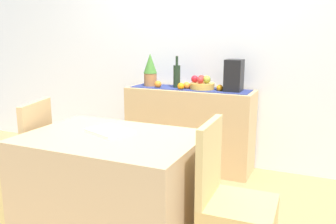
{
  "coord_description": "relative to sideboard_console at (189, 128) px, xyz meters",
  "views": [
    {
      "loc": [
        1.22,
        -2.43,
        1.37
      ],
      "look_at": [
        -0.01,
        0.34,
        0.71
      ],
      "focal_mm": 37.84,
      "sensor_mm": 36.0,
      "label": 1
    }
  ],
  "objects": [
    {
      "name": "room_wall_rear",
      "position": [
        0.02,
        0.26,
        0.93
      ],
      "size": [
        6.4,
        0.06,
        2.7
      ],
      "primitive_type": "cube",
      "color": "silver",
      "rests_on": "ground"
    },
    {
      "name": "dining_table",
      "position": [
        0.03,
        -1.51,
        -0.05
      ],
      "size": [
        1.11,
        0.78,
        0.74
      ],
      "primitive_type": "cube",
      "color": "tan",
      "rests_on": "ground"
    },
    {
      "name": "apple_center",
      "position": [
        0.18,
        -0.01,
        0.52
      ],
      "size": [
        0.08,
        0.08,
        0.08
      ],
      "primitive_type": "sphere",
      "color": "olive",
      "rests_on": "fruit_bowl"
    },
    {
      "name": "apple_left",
      "position": [
        0.05,
        -0.0,
        0.52
      ],
      "size": [
        0.07,
        0.07,
        0.07
      ],
      "primitive_type": "sphere",
      "color": "red",
      "rests_on": "fruit_bowl"
    },
    {
      "name": "table_runner",
      "position": [
        0.0,
        0.0,
        0.42
      ],
      "size": [
        1.23,
        0.32,
        0.01
      ],
      "primitive_type": "cube",
      "color": "navy",
      "rests_on": "sideboard_console"
    },
    {
      "name": "orange_loose_end",
      "position": [
        0.32,
        -0.03,
        0.45
      ],
      "size": [
        0.07,
        0.07,
        0.07
      ],
      "primitive_type": "sphere",
      "color": "orange",
      "rests_on": "sideboard_console"
    },
    {
      "name": "open_book",
      "position": [
        -0.03,
        -1.44,
        0.33
      ],
      "size": [
        0.34,
        0.3,
        0.02
      ],
      "primitive_type": "cube",
      "rotation": [
        0.0,
        0.0,
        -0.38
      ],
      "color": "white",
      "rests_on": "dining_table"
    },
    {
      "name": "orange_loose_near_bowl",
      "position": [
        -0.32,
        -0.07,
        0.45
      ],
      "size": [
        0.07,
        0.07,
        0.07
      ],
      "primitive_type": "sphere",
      "color": "orange",
      "rests_on": "sideboard_console"
    },
    {
      "name": "ground_plane",
      "position": [
        0.02,
        -0.92,
        -0.43
      ],
      "size": [
        6.4,
        6.4,
        0.02
      ],
      "primitive_type": "cube",
      "color": "#9E7E50",
      "rests_on": "ground"
    },
    {
      "name": "potted_plant",
      "position": [
        -0.45,
        0.0,
        0.59
      ],
      "size": [
        0.14,
        0.14,
        0.35
      ],
      "color": "#A96E40",
      "rests_on": "sideboard_console"
    },
    {
      "name": "fruit_bowl",
      "position": [
        0.13,
        0.0,
        0.45
      ],
      "size": [
        0.24,
        0.24,
        0.06
      ],
      "primitive_type": "cylinder",
      "color": "gold",
      "rests_on": "table_runner"
    },
    {
      "name": "orange_loose_mid",
      "position": [
        -0.02,
        -0.03,
        0.45
      ],
      "size": [
        0.07,
        0.07,
        0.07
      ],
      "primitive_type": "sphere",
      "color": "orange",
      "rests_on": "sideboard_console"
    },
    {
      "name": "apple_front",
      "position": [
        0.12,
        -0.05,
        0.52
      ],
      "size": [
        0.07,
        0.07,
        0.07
      ],
      "primitive_type": "sphere",
      "color": "#AB2729",
      "rests_on": "fruit_bowl"
    },
    {
      "name": "apple_right",
      "position": [
        0.1,
        0.06,
        0.52
      ],
      "size": [
        0.07,
        0.07,
        0.07
      ],
      "primitive_type": "sphere",
      "color": "#B22C26",
      "rests_on": "fruit_bowl"
    },
    {
      "name": "sideboard_console",
      "position": [
        0.0,
        0.0,
        0.0
      ],
      "size": [
        1.3,
        0.42,
        0.83
      ],
      "primitive_type": "cube",
      "color": "tan",
      "rests_on": "ground"
    },
    {
      "name": "orange_loose_far",
      "position": [
        -0.06,
        -0.1,
        0.45
      ],
      "size": [
        0.07,
        0.07,
        0.07
      ],
      "primitive_type": "sphere",
      "color": "orange",
      "rests_on": "sideboard_console"
    },
    {
      "name": "chair_near_window",
      "position": [
        -0.79,
        -1.51,
        -0.15
      ],
      "size": [
        0.49,
        0.49,
        0.9
      ],
      "color": "tan",
      "rests_on": "ground"
    },
    {
      "name": "wine_bottle",
      "position": [
        -0.14,
        0.0,
        0.54
      ],
      "size": [
        0.07,
        0.07,
        0.33
      ],
      "color": "#1E301E",
      "rests_on": "sideboard_console"
    },
    {
      "name": "coffee_maker",
      "position": [
        0.45,
        0.0,
        0.57
      ],
      "size": [
        0.16,
        0.18,
        0.31
      ],
      "primitive_type": "cube",
      "color": "black",
      "rests_on": "sideboard_console"
    }
  ]
}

